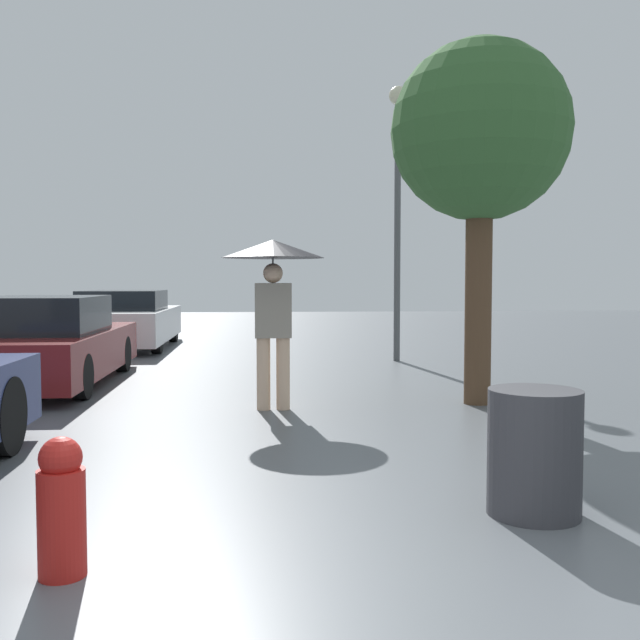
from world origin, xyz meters
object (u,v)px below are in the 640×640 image
Objects in this scene: street_lamp at (398,182)px; tree at (480,135)px; trash_bin at (534,452)px; pedestrian at (273,272)px; parked_car_middle at (46,344)px; fire_hydrant at (61,507)px; parked_car_farthest at (126,320)px.

tree is at bearing -89.16° from street_lamp.
trash_bin is (-0.82, -8.44, -2.83)m from street_lamp.
parked_car_middle is at bearing 144.90° from pedestrian.
parked_car_middle reaches higher than fire_hydrant.
parked_car_middle is 6.93m from fire_hydrant.
street_lamp is (5.36, -3.05, 2.62)m from parked_car_farthest.
trash_bin is (4.64, -5.95, -0.18)m from parked_car_middle.
tree is 5.40× the size of trash_bin.
street_lamp reaches higher than parked_car_middle.
tree reaches higher than parked_car_middle.
pedestrian is 0.44× the size of parked_car_middle.
tree is 0.86× the size of street_lamp.
pedestrian is 2.75× the size of fire_hydrant.
fire_hydrant is (-1.15, -4.46, -1.21)m from pedestrian.
tree is at bearing 4.03° from pedestrian.
tree is at bearing -20.04° from parked_car_middle.
trash_bin reaches higher than fire_hydrant.
parked_car_farthest is at bearing 125.66° from tree.
tree is 4.51m from street_lamp.
fire_hydrant is at bearing -81.33° from parked_car_farthest.
parked_car_farthest is at bearing 111.54° from trash_bin.
parked_car_middle is 6.56m from street_lamp.
trash_bin is at bearing -68.46° from parked_car_farthest.
trash_bin is 2.77m from fire_hydrant.
parked_car_farthest is at bearing 150.32° from street_lamp.
street_lamp is (2.35, 4.68, 1.67)m from pedestrian.
pedestrian is 2.90m from tree.
fire_hydrant is (1.86, -12.19, -0.25)m from parked_car_farthest.
parked_car_middle is at bearing 127.94° from trash_bin.
street_lamp reaches higher than parked_car_farthest.
tree reaches higher than pedestrian.
trash_bin is (-0.89, -3.94, -2.75)m from tree.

